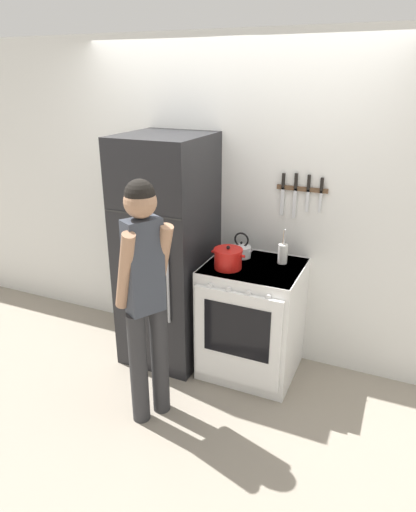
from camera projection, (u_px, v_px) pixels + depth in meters
The scene contains 9 objects.
ground_plane at pixel (230, 341), 4.13m from camera, with size 14.00×14.00×0.00m, color gray.
wall_back at pixel (234, 204), 3.68m from camera, with size 10.00×0.06×2.55m.
refrigerator at pixel (168, 252), 3.65m from camera, with size 0.64×0.72×1.84m.
stove_range at pixel (251, 320), 3.55m from camera, with size 0.72×0.67×0.92m.
dutch_oven_pot at pixel (228, 258), 3.34m from camera, with size 0.26×0.21×0.18m.
tea_kettle at pixel (241, 250), 3.55m from camera, with size 0.19×0.15×0.20m.
utensil_jar at pixel (283, 253), 3.42m from camera, with size 0.07×0.07×0.28m.
person at pixel (145, 292), 2.89m from camera, with size 0.38×0.42×1.69m.
wall_knife_strip at pixel (301, 189), 3.37m from camera, with size 0.38×0.03×0.35m.
Camera 1 is at (1.26, -3.32, 2.24)m, focal length 32.00 mm.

